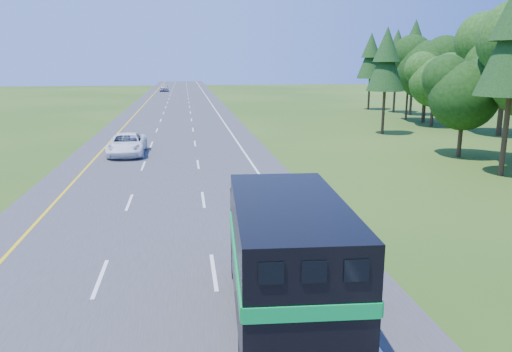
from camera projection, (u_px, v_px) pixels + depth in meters
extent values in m
cube|color=#38383A|center=(175.00, 127.00, 53.96)|extent=(15.00, 260.00, 0.04)
cube|color=yellow|center=(123.00, 127.00, 53.20)|extent=(0.15, 260.00, 0.01)
cube|color=white|center=(226.00, 125.00, 54.72)|extent=(0.15, 260.00, 0.01)
cylinder|color=black|center=(237.00, 260.00, 16.08)|extent=(0.42, 1.14, 1.12)
cylinder|color=black|center=(303.00, 258.00, 16.25)|extent=(0.42, 1.14, 1.12)
cylinder|color=black|center=(247.00, 344.00, 11.32)|extent=(0.42, 1.14, 1.12)
cylinder|color=black|center=(340.00, 339.00, 11.49)|extent=(0.42, 1.14, 1.12)
cube|color=black|center=(284.00, 303.00, 12.96)|extent=(2.93, 8.30, 0.29)
cube|color=black|center=(271.00, 224.00, 15.79)|extent=(2.61, 1.98, 1.94)
cube|color=black|center=(268.00, 200.00, 16.59)|extent=(2.25, 0.19, 0.61)
cube|color=black|center=(289.00, 258.00, 11.92)|extent=(2.90, 6.07, 2.81)
cube|color=#089A3C|center=(313.00, 314.00, 8.99)|extent=(2.55, 0.19, 0.31)
cube|color=#089A3C|center=(235.00, 254.00, 11.79)|extent=(0.39, 5.92, 0.31)
cube|color=#089A3C|center=(342.00, 251.00, 12.00)|extent=(0.39, 5.92, 0.31)
cube|color=black|center=(271.00, 274.00, 8.75)|extent=(0.46, 0.07, 0.41)
cube|color=black|center=(314.00, 272.00, 8.82)|extent=(0.46, 0.07, 0.41)
cube|color=black|center=(357.00, 271.00, 8.88)|extent=(0.46, 0.07, 0.41)
imported|color=white|center=(127.00, 144.00, 37.35)|extent=(2.66, 5.72, 1.59)
imported|color=#ADACB3|center=(164.00, 88.00, 117.87)|extent=(2.03, 5.03, 1.71)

